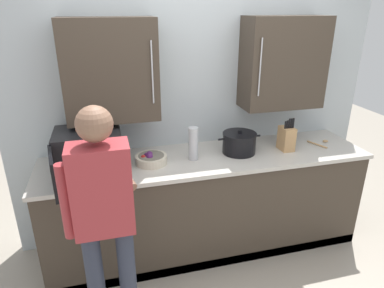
{
  "coord_description": "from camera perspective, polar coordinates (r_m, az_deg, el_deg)",
  "views": [
    {
      "loc": [
        -0.82,
        -1.72,
        2.15
      ],
      "look_at": [
        -0.15,
        0.81,
        1.09
      ],
      "focal_mm": 31.83,
      "sensor_mm": 36.0,
      "label": 1
    }
  ],
  "objects": [
    {
      "name": "microwave_oven",
      "position": [
        2.83,
        -17.44,
        -0.95
      ],
      "size": [
        0.52,
        0.77,
        0.31
      ],
      "color": "black",
      "rests_on": "counter_unit"
    },
    {
      "name": "wooden_spoon",
      "position": [
        3.46,
        20.87,
        0.22
      ],
      "size": [
        0.21,
        0.2,
        0.02
      ],
      "color": "tan",
      "rests_on": "counter_unit"
    },
    {
      "name": "thermos_flask",
      "position": [
        2.86,
        0.22,
        0.07
      ],
      "size": [
        0.08,
        0.08,
        0.29
      ],
      "color": "#B7BABF",
      "rests_on": "counter_unit"
    },
    {
      "name": "knife_block",
      "position": [
        3.18,
        15.55,
        0.95
      ],
      "size": [
        0.11,
        0.15,
        0.3
      ],
      "color": "tan",
      "rests_on": "counter_unit"
    },
    {
      "name": "stock_pot",
      "position": [
        3.04,
        7.91,
        0.2
      ],
      "size": [
        0.39,
        0.3,
        0.21
      ],
      "color": "black",
      "rests_on": "counter_unit"
    },
    {
      "name": "back_wall_tiled",
      "position": [
        3.12,
        0.89,
        7.84
      ],
      "size": [
        3.41,
        0.44,
        2.51
      ],
      "color": "#B2BCC1",
      "rests_on": "ground_plane"
    },
    {
      "name": "fruit_bowl",
      "position": [
        2.84,
        -6.88,
        -2.45
      ],
      "size": [
        0.26,
        0.26,
        0.1
      ],
      "color": "beige",
      "rests_on": "counter_unit"
    },
    {
      "name": "counter_unit",
      "position": [
        3.19,
        2.42,
        -9.8
      ],
      "size": [
        2.86,
        0.7,
        0.94
      ],
      "color": "#3D3328",
      "rests_on": "ground_plane"
    },
    {
      "name": "person_figure",
      "position": [
        2.12,
        -14.53,
        -11.39
      ],
      "size": [
        0.44,
        0.63,
        1.68
      ],
      "color": "#282D3D",
      "rests_on": "ground_plane"
    }
  ]
}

